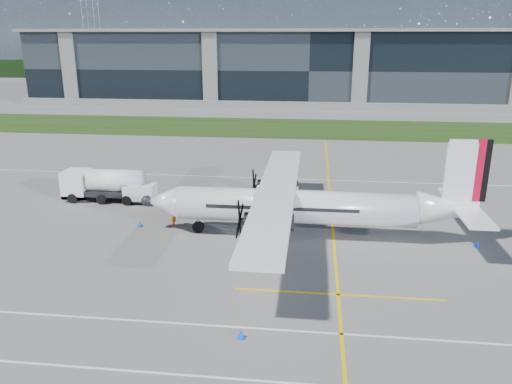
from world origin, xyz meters
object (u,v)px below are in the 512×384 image
Objects in this scene: baggage_tug at (140,194)px; safety_cone_stbdwing at (279,185)px; turboprop_aircraft at (308,188)px; safety_cone_fwd at (140,224)px; pylon_west at (92,33)px; ground_crew_person at (174,215)px; fuel_tanker_truck at (98,185)px; safety_cone_tail at (477,244)px; safety_cone_portwing at (241,334)px.

safety_cone_stbdwing is (11.96, 6.07, -0.62)m from baggage_tug.
turboprop_aircraft is 50.82× the size of safety_cone_fwd.
pylon_west is 163.21m from ground_crew_person.
fuel_tanker_truck reaches higher than safety_cone_tail.
ground_crew_person is 13.44m from safety_cone_stbdwing.
baggage_tug is 5.78× the size of safety_cone_tail.
pylon_west is 156.90m from safety_cone_stbdwing.
baggage_tug is at bearing -64.91° from pylon_west.
safety_cone_portwing and safety_cone_stbdwing have the same top height.
safety_cone_stbdwing is at bearing 139.22° from safety_cone_tail.
pylon_west is at bearing 14.61° from ground_crew_person.
pylon_west reaches higher than safety_cone_stbdwing.
baggage_tug is 22.91m from safety_cone_portwing.
safety_cone_tail is at bearing -105.33° from ground_crew_person.
turboprop_aircraft is at bearing -107.28° from ground_crew_person.
safety_cone_fwd is 1.00× the size of safety_cone_tail.
fuel_tanker_truck is at bearing -160.34° from safety_cone_stbdwing.
safety_cone_fwd is 1.00× the size of safety_cone_stbdwing.
baggage_tug is at bearing -153.10° from safety_cone_stbdwing.
safety_cone_portwing is at bearing -90.15° from safety_cone_stbdwing.
safety_cone_tail is 19.68m from safety_cone_portwing.
pylon_west reaches higher than safety_cone_tail.
fuel_tanker_truck is (62.18, -140.96, -13.56)m from pylon_west.
baggage_tug is at bearing 108.54° from safety_cone_fwd.
safety_cone_stbdwing is at bearing 89.85° from safety_cone_portwing.
ground_crew_person is at bearing -64.24° from pylon_west.
fuel_tanker_truck is at bearing 174.63° from baggage_tug.
safety_cone_stbdwing is at bearing 103.23° from turboprop_aircraft.
turboprop_aircraft is (81.01, -147.55, -11.19)m from pylon_west.
ground_crew_person is 22.36m from safety_cone_tail.
safety_cone_tail and safety_cone_portwing have the same top height.
safety_cone_fwd is 1.00× the size of safety_cone_portwing.
turboprop_aircraft is 12.48m from safety_cone_tail.
safety_cone_fwd is at bearing 89.26° from ground_crew_person.
safety_cone_fwd and safety_cone_tail have the same top height.
ground_crew_person is 2.76m from safety_cone_fwd.
safety_cone_stbdwing is at bearing -44.87° from ground_crew_person.
pylon_west reaches higher than safety_cone_portwing.
safety_cone_tail is 1.00× the size of safety_cone_stbdwing.
fuel_tanker_truck is 8.43m from safety_cone_fwd.
safety_cone_fwd is at bearing -45.52° from fuel_tanker_truck.
turboprop_aircraft is at bearing -22.69° from baggage_tug.
fuel_tanker_truck is 15.37× the size of safety_cone_portwing.
fuel_tanker_truck reaches higher than safety_cone_fwd.
safety_cone_tail is 19.59m from safety_cone_stbdwing.
turboprop_aircraft reaches higher than safety_cone_fwd.
baggage_tug is 5.78× the size of safety_cone_fwd.
ground_crew_person is (-10.34, 1.11, -2.90)m from turboprop_aircraft.
fuel_tanker_truck is at bearing -66.20° from pylon_west.
ground_crew_person is (8.49, -5.47, -0.53)m from fuel_tanker_truck.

